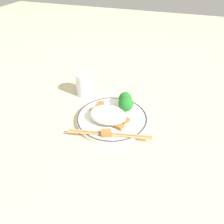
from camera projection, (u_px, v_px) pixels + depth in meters
name	position (u px, v px, depth m)	size (l,w,h in m)	color
ground_plane	(112.00, 120.00, 0.70)	(3.00, 3.00, 0.00)	#C6B28E
plate	(112.00, 118.00, 0.70)	(0.23, 0.23, 0.02)	white
rice_mound	(108.00, 115.00, 0.67)	(0.12, 0.09, 0.04)	white
broccoli_back_left	(126.00, 104.00, 0.70)	(0.05, 0.05, 0.06)	#7FB756
broccoli_back_center	(125.00, 99.00, 0.73)	(0.04, 0.04, 0.05)	#7FB756
meat_near_front	(101.00, 104.00, 0.74)	(0.03, 0.03, 0.01)	#995B28
meat_near_left	(106.00, 133.00, 0.62)	(0.04, 0.03, 0.01)	#9E6633
meat_near_right	(118.00, 126.00, 0.65)	(0.04, 0.03, 0.01)	#995B28
meat_near_back	(109.00, 112.00, 0.71)	(0.03, 0.03, 0.01)	#995B28
meat_on_rice_edge	(94.00, 111.00, 0.71)	(0.03, 0.03, 0.01)	brown
meat_mid_left	(125.00, 120.00, 0.67)	(0.03, 0.03, 0.01)	brown
chopsticks	(110.00, 134.00, 0.63)	(0.24, 0.06, 0.01)	#AD8451
drinking_glass	(85.00, 84.00, 0.80)	(0.06, 0.06, 0.09)	silver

